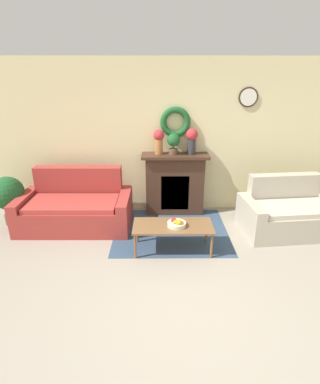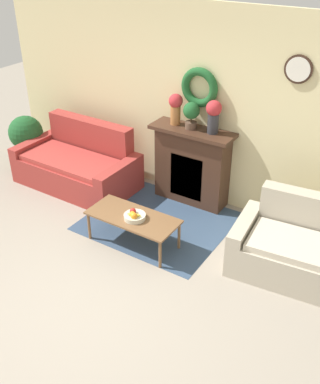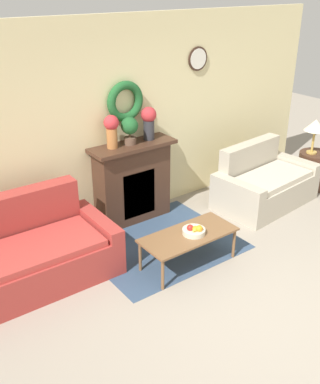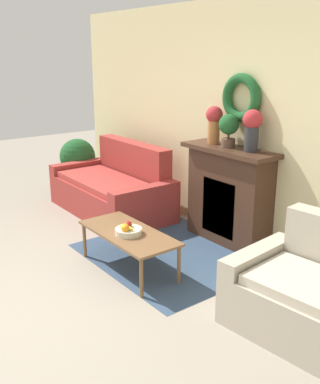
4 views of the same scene
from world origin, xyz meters
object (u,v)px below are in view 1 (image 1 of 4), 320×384
object	(u,v)px
couch_left	(76,208)
coffee_table	(173,227)
loveseat_right	(289,214)
potted_plant_on_mantel	(174,142)
vase_on_mantel_left	(159,140)
vase_on_mantel_right	(192,139)
fireplace	(175,184)
fruit_bowl	(177,223)
potted_plant_floor_by_couch	(7,194)

from	to	relation	value
couch_left	coffee_table	size ratio (longest dim) A/B	1.61
loveseat_right	potted_plant_on_mantel	world-z (taller)	potted_plant_on_mantel
coffee_table	vase_on_mantel_left	world-z (taller)	vase_on_mantel_left
loveseat_right	vase_on_mantel_right	bearing A→B (deg)	149.12
fireplace	coffee_table	bearing A→B (deg)	-93.93
vase_on_mantel_left	loveseat_right	bearing A→B (deg)	-19.08
couch_left	loveseat_right	distance (m)	3.54
fireplace	vase_on_mantel_right	xyz separation A→B (m)	(0.28, 0.01, 0.81)
fruit_bowl	potted_plant_on_mantel	distance (m)	1.60
loveseat_right	fruit_bowl	bearing A→B (deg)	-167.36
couch_left	potted_plant_floor_by_couch	bearing A→B (deg)	178.14
vase_on_mantel_right	potted_plant_floor_by_couch	xyz separation A→B (m)	(-3.11, -0.46, -0.83)
vase_on_mantel_left	potted_plant_on_mantel	xyz separation A→B (m)	(0.25, -0.02, -0.03)
vase_on_mantel_right	potted_plant_floor_by_couch	bearing A→B (deg)	-171.64
fruit_bowl	couch_left	bearing A→B (deg)	152.72
fruit_bowl	loveseat_right	bearing A→B (deg)	18.25
couch_left	loveseat_right	world-z (taller)	couch_left
fruit_bowl	vase_on_mantel_right	distance (m)	1.67
vase_on_mantel_right	fireplace	bearing A→B (deg)	-178.88
vase_on_mantel_right	potted_plant_on_mantel	distance (m)	0.32
fruit_bowl	potted_plant_on_mantel	bearing A→B (deg)	89.70
vase_on_mantel_left	vase_on_mantel_right	distance (m)	0.57
fruit_bowl	potted_plant_floor_by_couch	xyz separation A→B (m)	(-2.79, 0.90, 0.09)
fruit_bowl	vase_on_mantel_left	distance (m)	1.65
couch_left	loveseat_right	xyz separation A→B (m)	(3.53, -0.23, -0.01)
fireplace	potted_plant_on_mantel	xyz separation A→B (m)	(-0.03, -0.01, 0.77)
coffee_table	vase_on_mantel_left	xyz separation A→B (m)	(-0.20, 1.32, 0.99)
loveseat_right	vase_on_mantel_right	size ratio (longest dim) A/B	3.63
loveseat_right	vase_on_mantel_left	bearing A→B (deg)	155.30
coffee_table	fruit_bowl	size ratio (longest dim) A/B	4.29
potted_plant_on_mantel	couch_left	bearing A→B (deg)	-163.79
fruit_bowl	fireplace	bearing A→B (deg)	88.34
couch_left	potted_plant_floor_by_couch	xyz separation A→B (m)	(-1.14, 0.05, 0.23)
vase_on_mantel_right	loveseat_right	bearing A→B (deg)	-25.26
fireplace	fruit_bowl	xyz separation A→B (m)	(-0.04, -1.35, -0.11)
loveseat_right	vase_on_mantel_left	distance (m)	2.49
fireplace	couch_left	distance (m)	1.78
potted_plant_on_mantel	potted_plant_floor_by_couch	bearing A→B (deg)	-171.11
potted_plant_floor_by_couch	loveseat_right	bearing A→B (deg)	-3.41
couch_left	coffee_table	xyz separation A→B (m)	(1.60, -0.81, 0.05)
fruit_bowl	vase_on_mantel_left	world-z (taller)	vase_on_mantel_left
couch_left	vase_on_mantel_left	xyz separation A→B (m)	(1.41, 0.50, 1.05)
potted_plant_on_mantel	loveseat_right	bearing A→B (deg)	-20.92
fireplace	potted_plant_floor_by_couch	bearing A→B (deg)	-170.93
fireplace	vase_on_mantel_right	world-z (taller)	vase_on_mantel_right
fireplace	potted_plant_floor_by_couch	distance (m)	2.87
couch_left	fruit_bowl	world-z (taller)	couch_left
coffee_table	vase_on_mantel_right	world-z (taller)	vase_on_mantel_right
vase_on_mantel_left	vase_on_mantel_right	size ratio (longest dim) A/B	0.97
fireplace	vase_on_mantel_left	size ratio (longest dim) A/B	2.76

